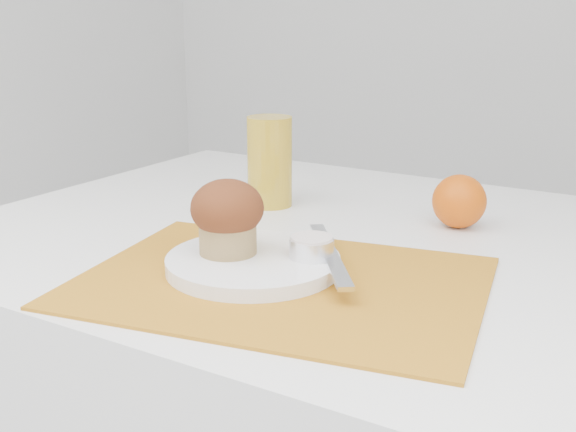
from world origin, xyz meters
The scene contains 10 objects.
placemat centered at (-0.04, -0.14, 0.75)m, with size 0.45×0.33×0.00m, color #B77319.
plate centered at (-0.09, -0.13, 0.76)m, with size 0.21×0.21×0.02m, color white.
ramekin centered at (-0.03, -0.10, 0.78)m, with size 0.05×0.05×0.02m, color white.
cream centered at (-0.03, -0.10, 0.79)m, with size 0.05×0.05×0.01m, color silver.
raspberry_near centered at (-0.05, -0.07, 0.78)m, with size 0.02×0.02×0.02m, color #5D0205.
raspberry_far centered at (-0.05, -0.09, 0.78)m, with size 0.02×0.02×0.02m, color #5D0502.
butter_knife centered at (-0.01, -0.08, 0.77)m, with size 0.22×0.02×0.01m, color silver.
orange centered at (0.06, 0.17, 0.79)m, with size 0.08×0.08×0.08m, color #DC5607.
juice_glass centered at (-0.24, 0.14, 0.82)m, with size 0.07×0.07×0.14m, color gold.
muffin centered at (-0.12, -0.13, 0.82)m, with size 0.09×0.09×0.09m.
Camera 1 is at (0.36, -0.80, 1.05)m, focal length 45.00 mm.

